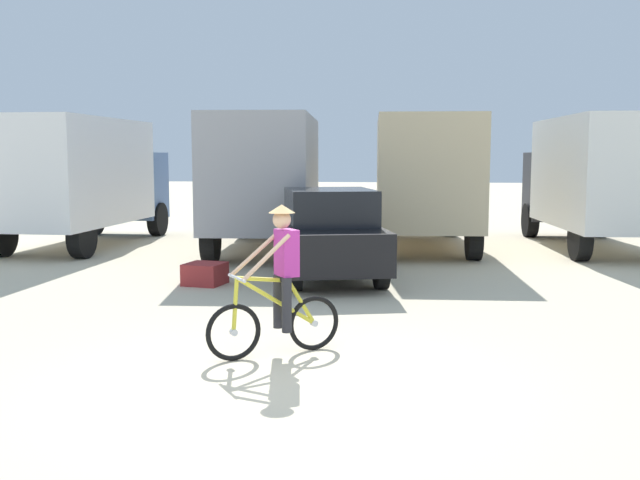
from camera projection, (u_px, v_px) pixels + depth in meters
name	position (u px, v px, depth m)	size (l,w,h in m)	color
ground_plane	(278.00, 385.00, 7.59)	(120.00, 120.00, 0.00)	beige
box_truck_avon_van	(83.00, 176.00, 19.19)	(2.52, 6.80, 3.35)	white
box_truck_grey_hauler	(267.00, 177.00, 18.40)	(2.78, 6.88, 3.35)	#9E9EA3
box_truck_tan_camper	(424.00, 176.00, 18.88)	(2.64, 6.84, 3.35)	#CCB78E
box_truck_white_box	(596.00, 176.00, 18.61)	(2.73, 6.87, 3.35)	white
sedan_parked	(329.00, 234.00, 14.16)	(2.70, 4.50, 1.76)	black
cyclist_orange_shirt	(279.00, 286.00, 8.68)	(1.48, 1.00, 1.82)	black
supply_crate	(205.00, 274.00, 13.54)	(0.68, 0.68, 0.40)	#9E2D2D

